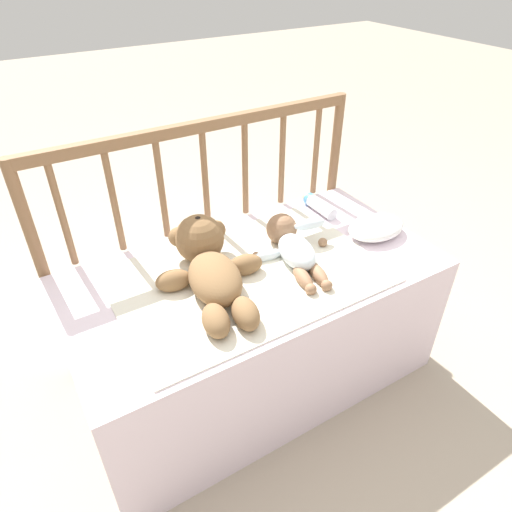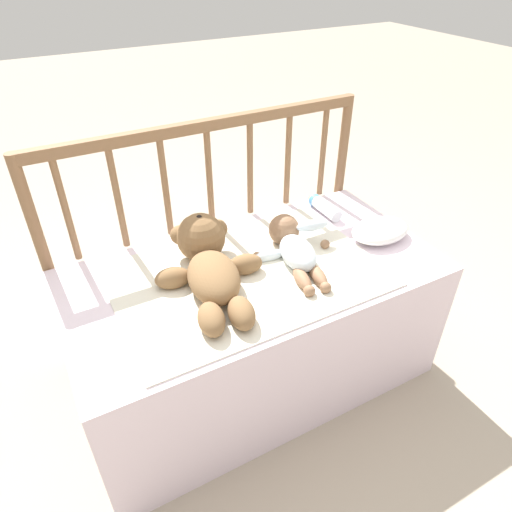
% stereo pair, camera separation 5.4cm
% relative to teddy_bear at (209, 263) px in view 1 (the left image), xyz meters
% --- Properties ---
extents(ground_plane, '(12.00, 12.00, 0.00)m').
position_rel_teddy_bear_xyz_m(ground_plane, '(0.14, -0.03, -0.54)').
color(ground_plane, tan).
extents(crib_mattress, '(1.18, 0.61, 0.48)m').
position_rel_teddy_bear_xyz_m(crib_mattress, '(0.14, -0.03, -0.30)').
color(crib_mattress, silver).
rests_on(crib_mattress, ground_plane).
extents(crib_rail, '(1.18, 0.04, 0.86)m').
position_rel_teddy_bear_xyz_m(crib_rail, '(0.14, 0.30, 0.06)').
color(crib_rail, brown).
rests_on(crib_rail, ground_plane).
extents(blanket, '(0.81, 0.54, 0.01)m').
position_rel_teddy_bear_xyz_m(blanket, '(0.10, -0.05, -0.06)').
color(blanket, silver).
rests_on(blanket, crib_mattress).
extents(teddy_bear, '(0.34, 0.48, 0.16)m').
position_rel_teddy_bear_xyz_m(teddy_bear, '(0.00, 0.00, 0.00)').
color(teddy_bear, olive).
rests_on(teddy_bear, crib_mattress).
extents(baby, '(0.29, 0.35, 0.10)m').
position_rel_teddy_bear_xyz_m(baby, '(0.28, -0.03, -0.02)').
color(baby, white).
rests_on(baby, crib_mattress).
extents(baby_bottle, '(0.05, 0.17, 0.05)m').
position_rel_teddy_bear_xyz_m(baby_bottle, '(0.54, 0.17, -0.04)').
color(baby_bottle, white).
rests_on(baby_bottle, crib_mattress).
extents(small_pillow, '(0.21, 0.15, 0.06)m').
position_rel_teddy_bear_xyz_m(small_pillow, '(0.61, -0.07, -0.03)').
color(small_pillow, white).
rests_on(small_pillow, crib_mattress).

